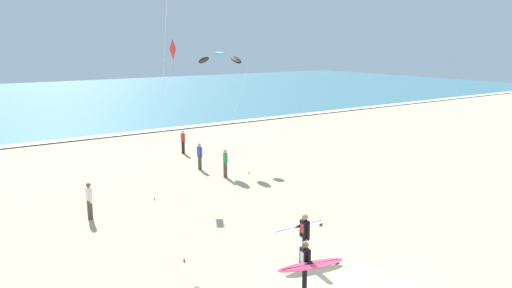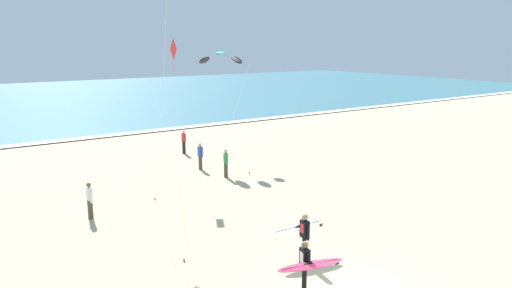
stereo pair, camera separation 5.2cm
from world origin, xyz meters
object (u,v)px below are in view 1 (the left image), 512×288
(surfer_lead, at_px, (308,265))
(kite_arc_cobalt_high, at_px, (220,58))
(bystander_white_top, at_px, (89,201))
(bystander_blue_top, at_px, (200,156))
(bystander_red_top, at_px, (183,142))
(surfer_trailing, at_px, (302,231))
(bystander_green_top, at_px, (225,163))
(kite_diamond_scarlet_mid, at_px, (172,56))

(surfer_lead, relative_size, kite_arc_cobalt_high, 0.32)
(kite_arc_cobalt_high, xyz_separation_m, bystander_white_top, (-10.42, -6.63, -5.57))
(bystander_blue_top, bearing_deg, surfer_lead, -106.76)
(bystander_red_top, xyz_separation_m, bystander_white_top, (-8.84, -8.99, 0.00))
(surfer_trailing, distance_m, bystander_blue_top, 13.09)
(kite_arc_cobalt_high, bearing_deg, surfer_lead, -113.01)
(kite_arc_cobalt_high, bearing_deg, surfer_trailing, -110.83)
(bystander_green_top, bearing_deg, surfer_trailing, -107.47)
(kite_diamond_scarlet_mid, bearing_deg, bystander_blue_top, 31.02)
(surfer_trailing, relative_size, bystander_red_top, 1.39)
(bystander_blue_top, bearing_deg, kite_arc_cobalt_high, 37.03)
(bystander_blue_top, height_order, bystander_white_top, same)
(bystander_green_top, bearing_deg, bystander_blue_top, 98.71)
(surfer_lead, bearing_deg, bystander_green_top, 68.94)
(kite_arc_cobalt_high, xyz_separation_m, bystander_red_top, (-1.59, 2.35, -5.57))
(surfer_lead, relative_size, bystander_blue_top, 1.36)
(surfer_lead, bearing_deg, surfer_trailing, 53.45)
(bystander_red_top, bearing_deg, kite_arc_cobalt_high, -56.05)
(surfer_lead, xyz_separation_m, kite_arc_cobalt_high, (7.15, 16.84, 5.34))
(bystander_red_top, bearing_deg, bystander_green_top, -96.40)
(kite_diamond_scarlet_mid, bearing_deg, bystander_green_top, -22.29)
(kite_arc_cobalt_high, height_order, bystander_blue_top, kite_arc_cobalt_high)
(kite_diamond_scarlet_mid, xyz_separation_m, bystander_white_top, (-5.60, -3.32, -5.86))
(bystander_red_top, bearing_deg, surfer_lead, -106.17)
(bystander_white_top, bearing_deg, kite_diamond_scarlet_mid, 30.67)
(bystander_blue_top, bearing_deg, kite_diamond_scarlet_mid, -148.98)
(bystander_red_top, xyz_separation_m, bystander_green_top, (-0.75, -6.69, 0.00))
(kite_arc_cobalt_high, height_order, bystander_green_top, kite_arc_cobalt_high)
(surfer_lead, height_order, bystander_green_top, surfer_lead)
(kite_diamond_scarlet_mid, height_order, bystander_blue_top, kite_diamond_scarlet_mid)
(surfer_lead, xyz_separation_m, bystander_blue_top, (4.46, 14.81, -0.23))
(surfer_lead, bearing_deg, bystander_white_top, 107.79)
(kite_arc_cobalt_high, distance_m, bystander_blue_top, 6.51)
(surfer_trailing, xyz_separation_m, kite_diamond_scarlet_mid, (0.80, 11.47, 5.63))
(surfer_trailing, height_order, bystander_red_top, surfer_trailing)
(kite_arc_cobalt_high, xyz_separation_m, bystander_green_top, (-2.34, -4.34, -5.57))
(surfer_trailing, xyz_separation_m, bystander_white_top, (-4.80, 8.15, -0.23))
(kite_diamond_scarlet_mid, height_order, bystander_white_top, kite_diamond_scarlet_mid)
(bystander_green_top, xyz_separation_m, bystander_blue_top, (-0.35, 2.31, 0.00))
(bystander_white_top, bearing_deg, kite_arc_cobalt_high, 32.47)
(surfer_trailing, distance_m, bystander_red_top, 17.61)
(bystander_blue_top, xyz_separation_m, bystander_white_top, (-7.74, -4.61, 0.00))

